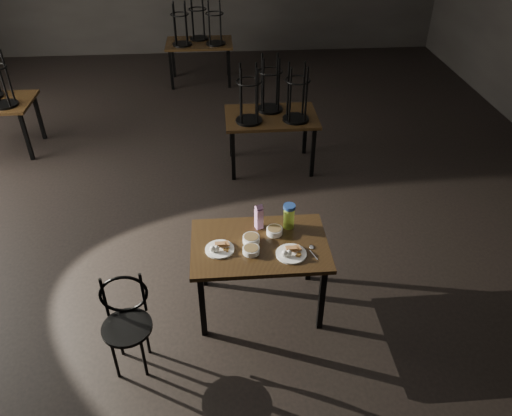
{
  "coord_description": "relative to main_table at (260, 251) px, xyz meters",
  "views": [
    {
      "loc": [
        0.3,
        -4.92,
        3.53
      ],
      "look_at": [
        0.6,
        -1.17,
        0.85
      ],
      "focal_mm": 35.0,
      "sensor_mm": 36.0,
      "label": 1
    }
  ],
  "objects": [
    {
      "name": "plate_right",
      "position": [
        0.25,
        -0.17,
        0.1
      ],
      "size": [
        0.26,
        0.26,
        0.09
      ],
      "color": "white",
      "rests_on": "main_table"
    },
    {
      "name": "bowl_big",
      "position": [
        -0.08,
        -0.11,
        0.11
      ],
      "size": [
        0.15,
        0.15,
        0.05
      ],
      "color": "white",
      "rests_on": "main_table"
    },
    {
      "name": "bg_table_right",
      "position": [
        0.37,
        2.59,
        0.11
      ],
      "size": [
        1.2,
        0.8,
        1.48
      ],
      "color": "black",
      "rests_on": "ground"
    },
    {
      "name": "juice_carton",
      "position": [
        0.01,
        0.23,
        0.19
      ],
      "size": [
        0.08,
        0.08,
        0.25
      ],
      "color": "#83176E",
      "rests_on": "main_table"
    },
    {
      "name": "bg_table_far",
      "position": [
        -0.61,
        5.8,
        0.11
      ],
      "size": [
        1.2,
        0.8,
        1.48
      ],
      "color": "black",
      "rests_on": "ground"
    },
    {
      "name": "spoon",
      "position": [
        0.44,
        -0.1,
        0.08
      ],
      "size": [
        0.06,
        0.2,
        0.01
      ],
      "color": "silver",
      "rests_on": "main_table"
    },
    {
      "name": "bentwood_chair",
      "position": [
        -1.12,
        -0.54,
        -0.17
      ],
      "size": [
        0.42,
        0.41,
        0.85
      ],
      "rotation": [
        0.0,
        0.0,
        0.11
      ],
      "color": "black",
      "rests_on": "ground"
    },
    {
      "name": "bowl_far",
      "position": [
        0.14,
        0.13,
        0.11
      ],
      "size": [
        0.14,
        0.14,
        0.06
      ],
      "color": "white",
      "rests_on": "main_table"
    },
    {
      "name": "room",
      "position": [
        -0.66,
        1.57,
        1.66
      ],
      "size": [
        12.0,
        12.04,
        3.22
      ],
      "color": "black",
      "rests_on": "ground"
    },
    {
      "name": "plate_left",
      "position": [
        -0.35,
        -0.06,
        0.1
      ],
      "size": [
        0.25,
        0.25,
        0.08
      ],
      "color": "white",
      "rests_on": "main_table"
    },
    {
      "name": "bowl_near",
      "position": [
        -0.07,
        0.03,
        0.11
      ],
      "size": [
        0.15,
        0.15,
        0.06
      ],
      "color": "white",
      "rests_on": "main_table"
    },
    {
      "name": "water_bottle",
      "position": [
        0.28,
        0.22,
        0.2
      ],
      "size": [
        0.14,
        0.14,
        0.24
      ],
      "color": "#9BC73A",
      "rests_on": "main_table"
    },
    {
      "name": "main_table",
      "position": [
        0.0,
        0.0,
        0.0
      ],
      "size": [
        1.2,
        0.8,
        0.75
      ],
      "color": "black",
      "rests_on": "ground"
    }
  ]
}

